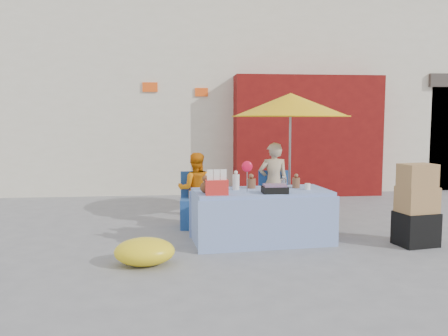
{
  "coord_description": "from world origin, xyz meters",
  "views": [
    {
      "loc": [
        -0.75,
        -5.88,
        1.69
      ],
      "look_at": [
        -0.04,
        0.6,
        1.0
      ],
      "focal_mm": 38.0,
      "sensor_mm": 36.0,
      "label": 1
    }
  ],
  "objects": [
    {
      "name": "chair_right",
      "position": [
        0.86,
        1.36,
        0.26
      ],
      "size": [
        0.5,
        0.49,
        0.85
      ],
      "rotation": [
        0.0,
        0.0,
        -0.05
      ],
      "color": "#1F478E",
      "rests_on": "ground"
    },
    {
      "name": "box_stack",
      "position": [
        2.46,
        -0.03,
        0.5
      ],
      "size": [
        0.56,
        0.48,
        1.09
      ],
      "rotation": [
        0.0,
        0.0,
        0.18
      ],
      "color": "black",
      "rests_on": "ground"
    },
    {
      "name": "chair_left",
      "position": [
        -0.39,
        1.36,
        0.26
      ],
      "size": [
        0.5,
        0.49,
        0.85
      ],
      "rotation": [
        0.0,
        0.0,
        -0.05
      ],
      "color": "#1F478E",
      "rests_on": "ground"
    },
    {
      "name": "umbrella",
      "position": [
        1.16,
        1.65,
        1.89
      ],
      "size": [
        1.9,
        1.9,
        2.09
      ],
      "color": "gray",
      "rests_on": "ground"
    },
    {
      "name": "backdrop",
      "position": [
        0.52,
        7.52,
        3.1
      ],
      "size": [
        14.0,
        8.0,
        7.8
      ],
      "color": "silver",
      "rests_on": "ground"
    },
    {
      "name": "market_table",
      "position": [
        0.44,
        0.37,
        0.37
      ],
      "size": [
        1.94,
        1.03,
        1.13
      ],
      "rotation": [
        0.0,
        0.0,
        0.09
      ],
      "color": "#7D93C8",
      "rests_on": "ground"
    },
    {
      "name": "vendor_orange",
      "position": [
        -0.39,
        1.5,
        0.58
      ],
      "size": [
        0.58,
        0.46,
        1.15
      ],
      "primitive_type": "imported",
      "rotation": [
        0.0,
        0.0,
        3.09
      ],
      "color": "orange",
      "rests_on": "ground"
    },
    {
      "name": "vendor_beige",
      "position": [
        0.86,
        1.5,
        0.65
      ],
      "size": [
        0.49,
        0.34,
        1.3
      ],
      "primitive_type": "imported",
      "rotation": [
        0.0,
        0.0,
        3.09
      ],
      "color": "tan",
      "rests_on": "ground"
    },
    {
      "name": "tarp_bundle",
      "position": [
        -1.08,
        -0.49,
        0.16
      ],
      "size": [
        0.75,
        0.62,
        0.31
      ],
      "primitive_type": "ellipsoid",
      "rotation": [
        0.0,
        0.0,
        -0.09
      ],
      "color": "yellow",
      "rests_on": "ground"
    },
    {
      "name": "ground",
      "position": [
        0.0,
        0.0,
        0.0
      ],
      "size": [
        80.0,
        80.0,
        0.0
      ],
      "primitive_type": "plane",
      "color": "slate",
      "rests_on": "ground"
    }
  ]
}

